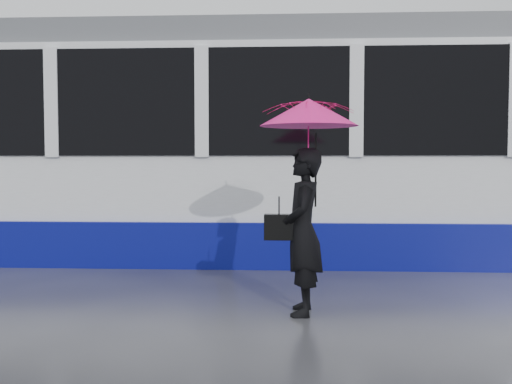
{
  "coord_description": "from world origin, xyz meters",
  "views": [
    {
      "loc": [
        1.3,
        -6.15,
        1.41
      ],
      "look_at": [
        0.98,
        -0.19,
        1.1
      ],
      "focal_mm": 40.0,
      "sensor_mm": 36.0,
      "label": 1
    }
  ],
  "objects": [
    {
      "name": "ground",
      "position": [
        0.0,
        0.0,
        0.0
      ],
      "size": [
        90.0,
        90.0,
        0.0
      ],
      "primitive_type": "plane",
      "color": "#28282D",
      "rests_on": "ground"
    },
    {
      "name": "rails",
      "position": [
        0.0,
        2.5,
        0.01
      ],
      "size": [
        34.0,
        1.51,
        0.02
      ],
      "color": "#3F3D38",
      "rests_on": "ground"
    },
    {
      "name": "tram",
      "position": [
        0.7,
        2.5,
        1.64
      ],
      "size": [
        26.0,
        2.56,
        3.35
      ],
      "color": "white",
      "rests_on": "ground"
    },
    {
      "name": "woman",
      "position": [
        1.45,
        -0.89,
        0.77
      ],
      "size": [
        0.38,
        0.57,
        1.54
      ],
      "primitive_type": "imported",
      "rotation": [
        0.0,
        0.0,
        -1.59
      ],
      "color": "black",
      "rests_on": "ground"
    },
    {
      "name": "umbrella",
      "position": [
        1.5,
        -0.89,
        1.69
      ],
      "size": [
        0.93,
        0.93,
        1.04
      ],
      "rotation": [
        0.0,
        0.0,
        -0.02
      ],
      "color": "#FF1574",
      "rests_on": "ground"
    },
    {
      "name": "handbag",
      "position": [
        1.23,
        -0.87,
        0.81
      ],
      "size": [
        0.28,
        0.13,
        0.42
      ],
      "rotation": [
        0.0,
        0.0,
        -0.02
      ],
      "color": "black",
      "rests_on": "ground"
    }
  ]
}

